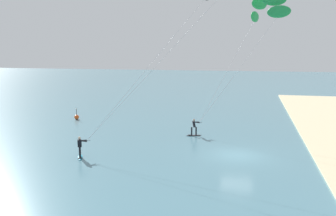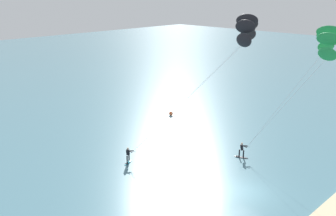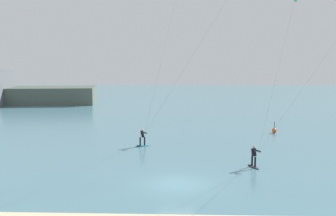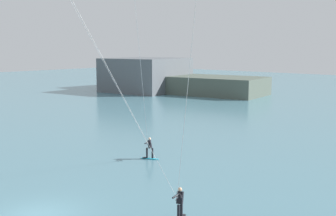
{
  "view_description": "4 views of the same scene",
  "coord_description": "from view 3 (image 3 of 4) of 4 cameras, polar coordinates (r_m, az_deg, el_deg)",
  "views": [
    {
      "loc": [
        -27.8,
        -0.95,
        8.25
      ],
      "look_at": [
        0.22,
        5.72,
        3.57
      ],
      "focal_mm": 37.94,
      "sensor_mm": 36.0,
      "label": 1
    },
    {
      "loc": [
        -26.28,
        -16.4,
        16.94
      ],
      "look_at": [
        0.36,
        9.97,
        5.42
      ],
      "focal_mm": 41.42,
      "sensor_mm": 36.0,
      "label": 2
    },
    {
      "loc": [
        0.36,
        -25.49,
        7.83
      ],
      "look_at": [
        -0.91,
        8.03,
        4.09
      ],
      "focal_mm": 42.99,
      "sensor_mm": 36.0,
      "label": 3
    },
    {
      "loc": [
        18.59,
        -11.14,
        8.49
      ],
      "look_at": [
        0.42,
        9.55,
        4.56
      ],
      "focal_mm": 45.88,
      "sensor_mm": 36.0,
      "label": 4
    }
  ],
  "objects": [
    {
      "name": "marker_buoy",
      "position": [
        46.84,
        14.84,
        -3.1
      ],
      "size": [
        0.56,
        0.56,
        1.38
      ],
      "color": "#EA5119",
      "rests_on": "ground"
    },
    {
      "name": "ground_plane",
      "position": [
        26.67,
        1.32,
        -10.71
      ],
      "size": [
        240.0,
        240.0,
        0.0
      ],
      "primitive_type": "plane",
      "color": "slate"
    }
  ]
}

